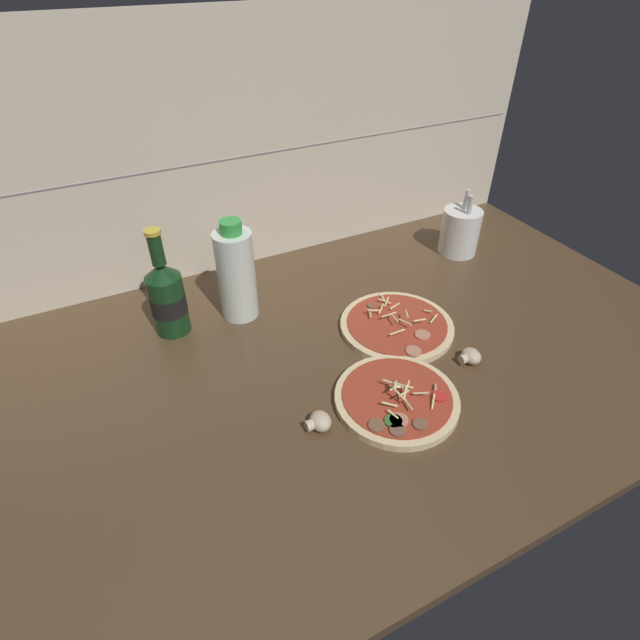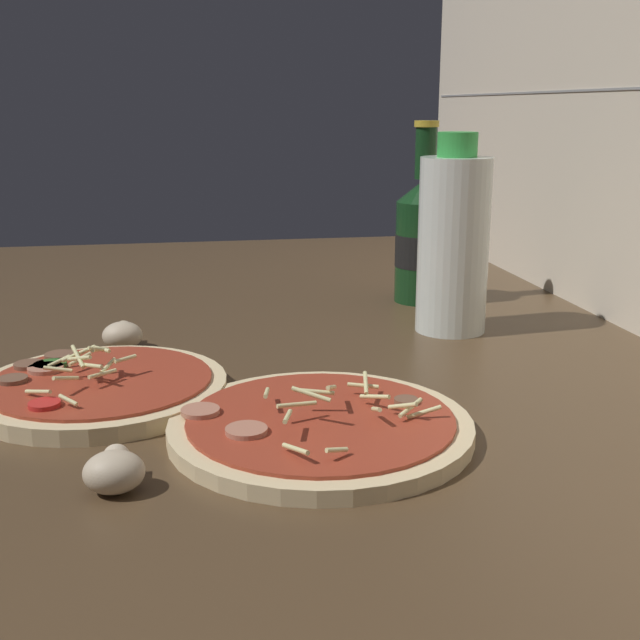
{
  "view_description": "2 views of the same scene",
  "coord_description": "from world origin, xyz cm",
  "views": [
    {
      "loc": [
        -35.0,
        -64.0,
        69.84
      ],
      "look_at": [
        1.13,
        7.47,
        8.26
      ],
      "focal_mm": 28.0,
      "sensor_mm": 36.0,
      "label": 1
    },
    {
      "loc": [
        76.75,
        -6.41,
        28.0
      ],
      "look_at": [
        -0.3,
        7.17,
        7.14
      ],
      "focal_mm": 45.0,
      "sensor_mm": 36.0,
      "label": 2
    }
  ],
  "objects": [
    {
      "name": "mushroom_right",
      "position": [
        -9.39,
        -13.04,
        4.01
      ],
      "size": [
        4.53,
        4.32,
        3.02
      ],
      "color": "beige",
      "rests_on": "counter_slab"
    },
    {
      "name": "oil_bottle",
      "position": [
        -10.26,
        24.47,
        12.98
      ],
      "size": [
        8.16,
        8.16,
        22.8
      ],
      "color": "silver",
      "rests_on": "counter_slab"
    },
    {
      "name": "mushroom_left",
      "position": [
        24.91,
        -11.55,
        3.97
      ],
      "size": [
        4.42,
        4.21,
        2.95
      ],
      "color": "beige",
      "rests_on": "counter_slab"
    },
    {
      "name": "pizza_near",
      "position": [
        5.79,
        -14.18,
        3.4
      ],
      "size": [
        22.64,
        22.64,
        5.0
      ],
      "color": "beige",
      "rests_on": "counter_slab"
    },
    {
      "name": "counter_slab",
      "position": [
        0.0,
        0.0,
        1.25
      ],
      "size": [
        160.0,
        90.0,
        2.5
      ],
      "color": "#4C3823",
      "rests_on": "ground"
    },
    {
      "name": "pizza_far",
      "position": [
        17.95,
        3.96,
        3.29
      ],
      "size": [
        24.4,
        24.4,
        4.62
      ],
      "color": "beige",
      "rests_on": "counter_slab"
    },
    {
      "name": "beer_bottle",
      "position": [
        -25.12,
        25.49,
        11.05
      ],
      "size": [
        7.41,
        7.41,
        23.78
      ],
      "color": "#143819",
      "rests_on": "counter_slab"
    }
  ]
}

